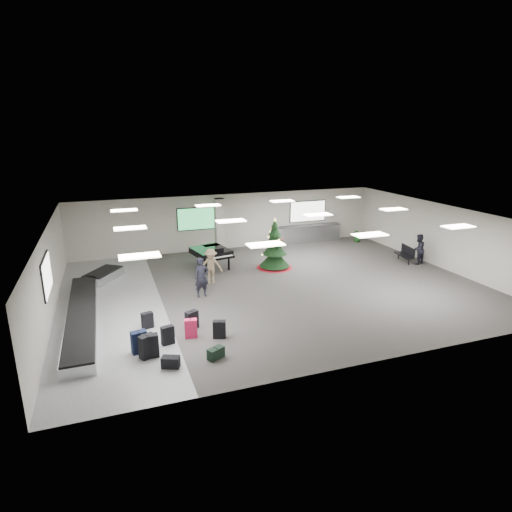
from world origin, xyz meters
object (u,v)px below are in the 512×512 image
object	(u,v)px
baggage_carousel	(87,306)
traveler_a	(202,277)
grand_piano	(211,252)
potted_plant_left	(276,240)
christmas_tree	(275,251)
service_counter	(309,234)
traveler_bench	(418,249)
bench	(406,253)
pink_suitcase	(191,328)
potted_plant_right	(357,236)
traveler_b	(211,266)

from	to	relation	value
baggage_carousel	traveler_a	bearing A→B (deg)	0.63
grand_piano	potted_plant_left	bearing A→B (deg)	18.27
christmas_tree	service_counter	bearing A→B (deg)	45.61
christmas_tree	traveler_bench	bearing A→B (deg)	-14.97
bench	traveler_bench	bearing A→B (deg)	-42.83
grand_piano	pink_suitcase	bearing A→B (deg)	-120.61
bench	baggage_carousel	bearing A→B (deg)	-165.40
christmas_tree	potted_plant_right	world-z (taller)	christmas_tree
potted_plant_left	christmas_tree	bearing A→B (deg)	-113.41
potted_plant_left	traveler_bench	bearing A→B (deg)	-43.59
service_counter	bench	distance (m)	6.23
traveler_b	potted_plant_right	bearing A→B (deg)	34.96
pink_suitcase	christmas_tree	distance (m)	8.28
grand_piano	potted_plant_left	xyz separation A→B (m)	(4.57, 2.59, -0.40)
pink_suitcase	traveler_a	world-z (taller)	traveler_a
baggage_carousel	traveler_b	distance (m)	5.54
pink_suitcase	christmas_tree	bearing A→B (deg)	56.30
christmas_tree	potted_plant_left	world-z (taller)	christmas_tree
baggage_carousel	bench	world-z (taller)	bench
potted_plant_left	potted_plant_right	xyz separation A→B (m)	(5.30, -0.44, -0.07)
potted_plant_left	grand_piano	bearing A→B (deg)	-150.43
pink_suitcase	grand_piano	distance (m)	7.51
christmas_tree	traveler_a	size ratio (longest dim) A/B	1.54
pink_suitcase	traveler_b	distance (m)	5.40
grand_piano	traveler_a	distance (m)	3.78
service_counter	traveler_b	bearing A→B (deg)	-145.47
christmas_tree	grand_piano	distance (m)	3.18
grand_piano	traveler_a	world-z (taller)	traveler_a
christmas_tree	potted_plant_right	distance (m)	7.50
traveler_a	potted_plant_right	bearing A→B (deg)	19.02
service_counter	grand_piano	size ratio (longest dim) A/B	1.73
pink_suitcase	traveler_a	size ratio (longest dim) A/B	0.40
potted_plant_left	traveler_a	bearing A→B (deg)	-133.67
potted_plant_right	baggage_carousel	bearing A→B (deg)	-159.86
baggage_carousel	christmas_tree	bearing A→B (deg)	16.79
service_counter	traveler_a	distance (m)	10.67
christmas_tree	grand_piano	bearing A→B (deg)	163.13
traveler_a	pink_suitcase	bearing A→B (deg)	-116.63
potted_plant_left	traveler_b	bearing A→B (deg)	-137.62
baggage_carousel	traveler_a	distance (m)	4.57
bench	traveler_a	bearing A→B (deg)	-163.87
traveler_a	christmas_tree	bearing A→B (deg)	23.12
baggage_carousel	potted_plant_left	world-z (taller)	potted_plant_left
traveler_b	bench	bearing A→B (deg)	11.19
traveler_a	potted_plant_left	world-z (taller)	traveler_a
baggage_carousel	christmas_tree	world-z (taller)	christmas_tree
grand_piano	bench	bearing A→B (deg)	-24.73
traveler_a	potted_plant_right	size ratio (longest dim) A/B	2.26
grand_piano	traveler_b	distance (m)	2.13
christmas_tree	traveler_a	bearing A→B (deg)	-148.84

